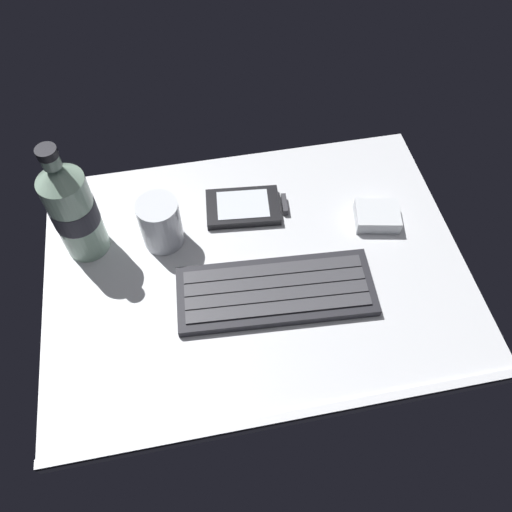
{
  "coord_description": "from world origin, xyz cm",
  "views": [
    {
      "loc": [
        -8.12,
        -42.56,
        66.73
      ],
      "look_at": [
        0.0,
        0.0,
        3.0
      ],
      "focal_mm": 36.34,
      "sensor_mm": 36.0,
      "label": 1
    }
  ],
  "objects_px": {
    "charger_block": "(377,216)",
    "keyboard": "(276,291)",
    "handheld_device": "(247,207)",
    "water_bottle": "(73,209)",
    "juice_cup": "(161,224)"
  },
  "relations": [
    {
      "from": "water_bottle",
      "to": "handheld_device",
      "type": "bearing_deg",
      "value": 5.56
    },
    {
      "from": "water_bottle",
      "to": "charger_block",
      "type": "xyz_separation_m",
      "value": [
        0.46,
        -0.04,
        -0.08
      ]
    },
    {
      "from": "juice_cup",
      "to": "charger_block",
      "type": "xyz_separation_m",
      "value": [
        0.34,
        -0.03,
        -0.03
      ]
    },
    {
      "from": "charger_block",
      "to": "keyboard",
      "type": "bearing_deg",
      "value": -151.3
    },
    {
      "from": "handheld_device",
      "to": "water_bottle",
      "type": "relative_size",
      "value": 0.64
    },
    {
      "from": "handheld_device",
      "to": "juice_cup",
      "type": "xyz_separation_m",
      "value": [
        -0.14,
        -0.04,
        0.03
      ]
    },
    {
      "from": "handheld_device",
      "to": "water_bottle",
      "type": "xyz_separation_m",
      "value": [
        -0.26,
        -0.03,
        0.08
      ]
    },
    {
      "from": "juice_cup",
      "to": "charger_block",
      "type": "relative_size",
      "value": 1.21
    },
    {
      "from": "charger_block",
      "to": "handheld_device",
      "type": "bearing_deg",
      "value": 162.77
    },
    {
      "from": "handheld_device",
      "to": "juice_cup",
      "type": "distance_m",
      "value": 0.15
    },
    {
      "from": "keyboard",
      "to": "water_bottle",
      "type": "distance_m",
      "value": 0.32
    },
    {
      "from": "keyboard",
      "to": "handheld_device",
      "type": "height_order",
      "value": "keyboard"
    },
    {
      "from": "handheld_device",
      "to": "charger_block",
      "type": "height_order",
      "value": "charger_block"
    },
    {
      "from": "handheld_device",
      "to": "water_bottle",
      "type": "height_order",
      "value": "water_bottle"
    },
    {
      "from": "keyboard",
      "to": "charger_block",
      "type": "bearing_deg",
      "value": 28.7
    }
  ]
}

